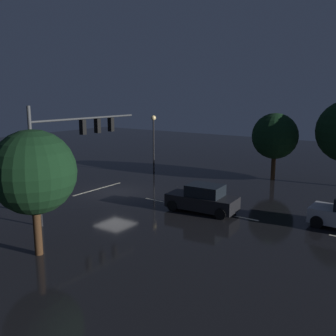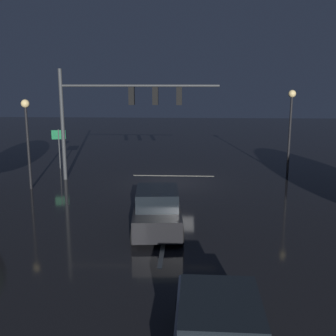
# 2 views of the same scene
# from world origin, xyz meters

# --- Properties ---
(ground_plane) EXTENTS (80.00, 80.00, 0.00)m
(ground_plane) POSITION_xyz_m (0.00, 0.00, 0.00)
(ground_plane) COLOR black
(traffic_signal_assembly) EXTENTS (9.13, 0.47, 6.44)m
(traffic_signal_assembly) POSITION_xyz_m (3.05, -0.53, 4.45)
(traffic_signal_assembly) COLOR #383A3D
(traffic_signal_assembly) RESTS_ON ground_plane
(lane_dash_far) EXTENTS (0.16, 2.20, 0.01)m
(lane_dash_far) POSITION_xyz_m (0.00, 4.00, 0.00)
(lane_dash_far) COLOR beige
(lane_dash_far) RESTS_ON ground_plane
(lane_dash_mid) EXTENTS (0.16, 2.20, 0.01)m
(lane_dash_mid) POSITION_xyz_m (0.00, 10.00, 0.00)
(lane_dash_mid) COLOR beige
(lane_dash_mid) RESTS_ON ground_plane
(stop_bar) EXTENTS (5.00, 0.16, 0.01)m
(stop_bar) POSITION_xyz_m (0.00, -1.72, 0.00)
(stop_bar) COLOR beige
(stop_bar) RESTS_ON ground_plane
(car_approaching) EXTENTS (2.18, 4.47, 1.70)m
(car_approaching) POSITION_xyz_m (0.33, 7.61, 0.80)
(car_approaching) COLOR black
(car_approaching) RESTS_ON ground_plane
(street_lamp_left_kerb) EXTENTS (0.44, 0.44, 5.24)m
(street_lamp_left_kerb) POSITION_xyz_m (-6.91, -1.63, 3.65)
(street_lamp_left_kerb) COLOR black
(street_lamp_left_kerb) RESTS_ON ground_plane
(street_lamp_right_kerb) EXTENTS (0.44, 0.44, 4.83)m
(street_lamp_right_kerb) POSITION_xyz_m (7.67, 1.73, 3.40)
(street_lamp_right_kerb) COLOR black
(street_lamp_right_kerb) RESTS_ON ground_plane
(tree_left_near) EXTENTS (3.77, 3.77, 5.57)m
(tree_left_near) POSITION_xyz_m (-10.68, 8.04, 3.68)
(tree_left_near) COLOR #382314
(tree_left_near) RESTS_ON ground_plane
(tree_right_near) EXTENTS (3.71, 3.71, 5.64)m
(tree_right_near) POSITION_xyz_m (10.07, 4.75, 3.77)
(tree_right_near) COLOR #382314
(tree_right_near) RESTS_ON ground_plane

